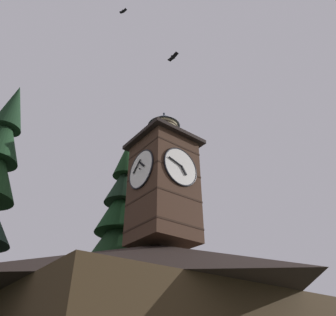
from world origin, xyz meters
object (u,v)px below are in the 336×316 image
Objects in this scene: flying_bird_low at (173,57)px; flying_bird_high at (123,11)px; building_main at (155,314)px; pine_tree_behind at (118,259)px; clock_tower at (163,180)px; moon at (89,297)px.

flying_bird_high is at bearing -40.27° from flying_bird_low.
building_main is at bearing -153.17° from flying_bird_high.
building_main is at bearing 88.49° from pine_tree_behind.
flying_bird_low reaches higher than building_main.
pine_tree_behind is at bearing -105.64° from flying_bird_low.
building_main is 5.49m from pine_tree_behind.
flying_bird_high is at bearing 53.95° from pine_tree_behind.
clock_tower is at bearing 154.41° from building_main.
clock_tower is at bearing -121.46° from flying_bird_low.
flying_bird_high is at bearing 24.07° from clock_tower.
moon is (-14.89, -39.94, 6.44)m from building_main.
flying_bird_low is at bearing 58.54° from clock_tower.
building_main is 1.53× the size of clock_tower.
flying_bird_low is (2.32, 4.43, 12.47)m from building_main.
pine_tree_behind is 15.78m from flying_bird_high.
building_main is 17.74m from flying_bird_high.
flying_bird_high reaches higher than building_main.
pine_tree_behind is at bearing 67.51° from moon.
clock_tower is 42.67m from moon.
moon is at bearing -111.19° from flying_bird_low.
flying_bird_low is at bearing 139.73° from flying_bird_high.
clock_tower is 16.91× the size of flying_bird_high.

